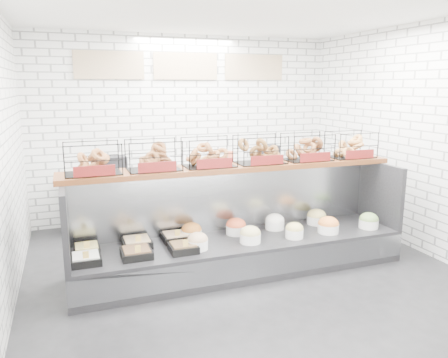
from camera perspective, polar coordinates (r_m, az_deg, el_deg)
name	(u,v)px	position (r m, az deg, el deg)	size (l,w,h in m)	color
ground	(251,279)	(5.18, 3.54, -12.96)	(5.50, 5.50, 0.00)	black
room_shell	(233,97)	(5.26, 1.19, 10.62)	(5.02, 5.51, 3.01)	white
display_case	(240,243)	(5.35, 2.07, -8.30)	(4.00, 0.90, 1.20)	black
bagel_shelf	(236,154)	(5.24, 1.52, 3.25)	(4.10, 0.50, 0.40)	#4D2510
prep_counter	(192,193)	(7.20, -4.14, -1.79)	(4.00, 0.60, 1.20)	#93969B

